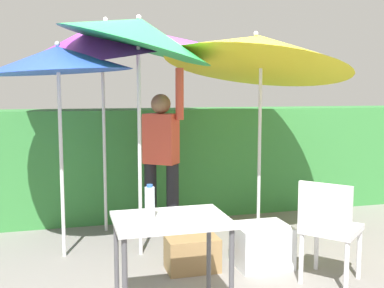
{
  "coord_description": "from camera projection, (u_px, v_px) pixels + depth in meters",
  "views": [
    {
      "loc": [
        -1.21,
        -4.18,
        1.64
      ],
      "look_at": [
        0.0,
        0.3,
        1.1
      ],
      "focal_mm": 43.3,
      "sensor_mm": 36.0,
      "label": 1
    }
  ],
  "objects": [
    {
      "name": "person_vendor",
      "position": [
        161.0,
        153.0,
        5.2
      ],
      "size": [
        0.49,
        0.41,
        1.88
      ],
      "color": "black",
      "rests_on": "ground_plane"
    },
    {
      "name": "folding_table",
      "position": [
        171.0,
        230.0,
        3.26
      ],
      "size": [
        0.8,
        0.6,
        0.75
      ],
      "color": "#4C4C51",
      "rests_on": "ground_plane"
    },
    {
      "name": "umbrella_yellow",
      "position": [
        258.0,
        52.0,
        4.91
      ],
      "size": [
        2.06,
        2.02,
        2.48
      ],
      "color": "silver",
      "rests_on": "ground_plane"
    },
    {
      "name": "umbrella_orange",
      "position": [
        138.0,
        33.0,
        4.44
      ],
      "size": [
        1.55,
        1.52,
        2.55
      ],
      "color": "silver",
      "rests_on": "ground_plane"
    },
    {
      "name": "umbrella_navy",
      "position": [
        104.0,
        38.0,
        5.16
      ],
      "size": [
        2.14,
        2.1,
        2.67
      ],
      "color": "silver",
      "rests_on": "ground_plane"
    },
    {
      "name": "bottle_water",
      "position": [
        150.0,
        202.0,
        3.22
      ],
      "size": [
        0.07,
        0.07,
        0.24
      ],
      "color": "silver",
      "rests_on": "folding_table"
    },
    {
      "name": "umbrella_rainbow",
      "position": [
        58.0,
        60.0,
        4.37
      ],
      "size": [
        1.41,
        1.4,
        2.1
      ],
      "color": "silver",
      "rests_on": "ground_plane"
    },
    {
      "name": "cooler_box",
      "position": [
        262.0,
        245.0,
        4.34
      ],
      "size": [
        0.5,
        0.43,
        0.39
      ],
      "primitive_type": "cube",
      "color": "silver",
      "rests_on": "ground_plane"
    },
    {
      "name": "ground_plane",
      "position": [
        200.0,
        259.0,
        4.52
      ],
      "size": [
        24.0,
        24.0,
        0.0
      ],
      "primitive_type": "plane",
      "color": "gray"
    },
    {
      "name": "chair_plastic",
      "position": [
        329.0,
        225.0,
        3.89
      ],
      "size": [
        0.62,
        0.62,
        0.89
      ],
      "color": "silver",
      "rests_on": "ground_plane"
    },
    {
      "name": "hedge_row",
      "position": [
        163.0,
        162.0,
        6.12
      ],
      "size": [
        8.0,
        0.7,
        1.4
      ],
      "primitive_type": "cube",
      "color": "#38843D",
      "rests_on": "ground_plane"
    },
    {
      "name": "crate_cardboard",
      "position": [
        192.0,
        254.0,
        4.23
      ],
      "size": [
        0.47,
        0.31,
        0.31
      ],
      "primitive_type": "cube",
      "color": "#9E7A4C",
      "rests_on": "ground_plane"
    }
  ]
}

